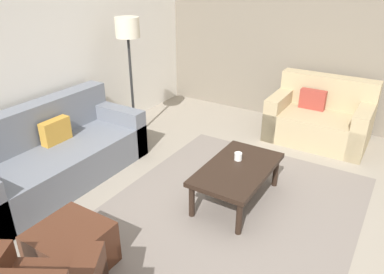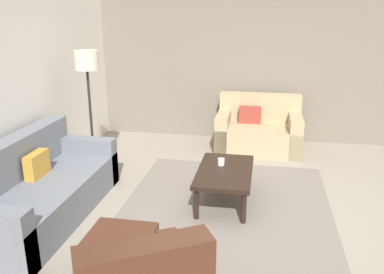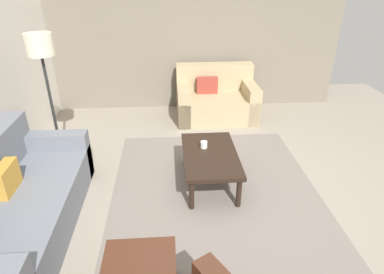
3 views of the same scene
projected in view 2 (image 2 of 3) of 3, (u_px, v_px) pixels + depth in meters
The scene contains 10 objects.
ground_plane at pixel (224, 216), 4.55m from camera, with size 8.00×8.00×0.00m, color gray.
rear_partition at pixel (0, 86), 4.57m from camera, with size 6.00×0.12×2.80m, color silver.
stone_feature_panel at pixel (245, 60), 6.93m from camera, with size 0.12×5.20×2.80m, color slate.
area_rug at pixel (224, 215), 4.55m from camera, with size 3.25×2.42×0.01m, color slate.
couch_main at pixel (35, 192), 4.47m from camera, with size 2.19×0.93×0.88m.
couch_loveseat at pixel (258, 131), 6.69m from camera, with size 0.92×1.35×0.88m.
ottoman at pixel (120, 256), 3.46m from camera, with size 0.56×0.56×0.40m, color #4C2819.
coffee_table at pixel (225, 174), 4.79m from camera, with size 1.10×0.64×0.41m.
cup at pixel (221, 162), 4.91m from camera, with size 0.08×0.08×0.08m, color white.
lamp_standing at pixel (87, 73), 5.44m from camera, with size 0.32×0.32×1.71m.
Camera 2 is at (-4.06, -0.37, 2.23)m, focal length 37.61 mm.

